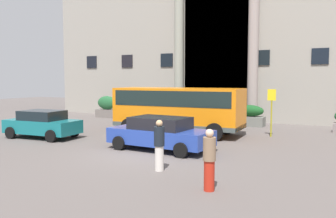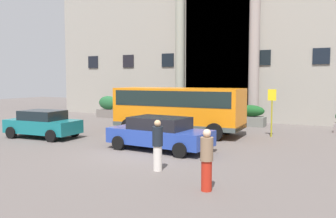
{
  "view_description": "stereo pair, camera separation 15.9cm",
  "coord_description": "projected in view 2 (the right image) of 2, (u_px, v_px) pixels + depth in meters",
  "views": [
    {
      "loc": [
        7.81,
        -12.77,
        3.15
      ],
      "look_at": [
        -0.9,
        4.04,
        1.54
      ],
      "focal_mm": 38.87,
      "sensor_mm": 36.0,
      "label": 1
    },
    {
      "loc": [
        7.95,
        -12.69,
        3.15
      ],
      "look_at": [
        -0.9,
        4.04,
        1.54
      ],
      "focal_mm": 38.87,
      "sensor_mm": 36.0,
      "label": 2
    }
  ],
  "objects": [
    {
      "name": "ground_plane",
      "position": [
        142.0,
        155.0,
        15.16
      ],
      "size": [
        80.0,
        64.0,
        0.12
      ],
      "primitive_type": "cube",
      "color": "#584F4D"
    },
    {
      "name": "orange_minibus",
      "position": [
        179.0,
        107.0,
        20.33
      ],
      "size": [
        7.25,
        2.97,
        2.6
      ],
      "rotation": [
        0.0,
        0.0,
        0.05
      ],
      "color": "orange",
      "rests_on": "ground_plane"
    },
    {
      "name": "bus_stop_sign",
      "position": [
        272.0,
        107.0,
        19.4
      ],
      "size": [
        0.44,
        0.08,
        2.56
      ],
      "color": "#9B941D",
      "rests_on": "ground_plane"
    },
    {
      "name": "hedge_planter_west",
      "position": [
        184.0,
        112.0,
        26.11
      ],
      "size": [
        1.62,
        0.95,
        1.53
      ],
      "color": "slate",
      "rests_on": "ground_plane"
    },
    {
      "name": "hedge_planter_entrance_right",
      "position": [
        250.0,
        116.0,
        23.88
      ],
      "size": [
        1.94,
        0.93,
        1.4
      ],
      "color": "slate",
      "rests_on": "ground_plane"
    },
    {
      "name": "hedge_planter_far_west",
      "position": [
        108.0,
        107.0,
        29.22
      ],
      "size": [
        1.84,
        0.77,
        1.73
      ],
      "color": "#675F5A",
      "rests_on": "ground_plane"
    },
    {
      "name": "parked_hatchback_near",
      "position": [
        43.0,
        124.0,
        19.22
      ],
      "size": [
        4.04,
        2.18,
        1.45
      ],
      "rotation": [
        0.0,
        0.0,
        0.07
      ],
      "color": "#15686E",
      "rests_on": "ground_plane"
    },
    {
      "name": "parked_compact_extra",
      "position": [
        160.0,
        133.0,
        15.92
      ],
      "size": [
        4.68,
        2.3,
        1.46
      ],
      "rotation": [
        0.0,
        0.0,
        -0.06
      ],
      "color": "#233D98",
      "rests_on": "ground_plane"
    },
    {
      "name": "motorcycle_near_kerb",
      "position": [
        47.0,
        122.0,
        22.16
      ],
      "size": [
        2.07,
        0.55,
        0.89
      ],
      "rotation": [
        0.0,
        0.0,
        0.0
      ],
      "color": "black",
      "rests_on": "ground_plane"
    },
    {
      "name": "motorcycle_far_end",
      "position": [
        166.0,
        132.0,
        18.06
      ],
      "size": [
        1.96,
        0.55,
        0.89
      ],
      "rotation": [
        0.0,
        0.0,
        0.08
      ],
      "color": "black",
      "rests_on": "ground_plane"
    },
    {
      "name": "pedestrian_woman_with_bag",
      "position": [
        207.0,
        160.0,
        10.1
      ],
      "size": [
        0.36,
        0.36,
        1.75
      ],
      "rotation": [
        0.0,
        0.0,
        5.46
      ],
      "color": "#B02315",
      "rests_on": "ground_plane"
    },
    {
      "name": "pedestrian_man_red_shirt",
      "position": [
        158.0,
        145.0,
        12.32
      ],
      "size": [
        0.36,
        0.36,
        1.75
      ],
      "rotation": [
        0.0,
        0.0,
        1.48
      ],
      "color": "beige",
      "rests_on": "ground_plane"
    }
  ]
}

